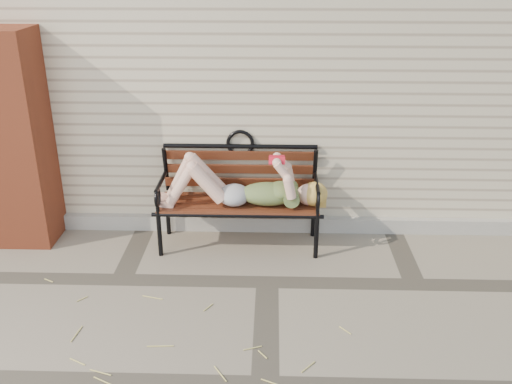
{
  "coord_description": "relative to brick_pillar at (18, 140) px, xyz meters",
  "views": [
    {
      "loc": [
        0.03,
        -4.15,
        2.61
      ],
      "look_at": [
        -0.11,
        0.48,
        0.63
      ],
      "focal_mm": 40.0,
      "sensor_mm": 36.0,
      "label": 1
    }
  ],
  "objects": [
    {
      "name": "foundation_strip",
      "position": [
        2.3,
        0.22,
        -0.93
      ],
      "size": [
        8.0,
        0.1,
        0.15
      ],
      "primitive_type": "cube",
      "color": "#ADA89C",
      "rests_on": "ground"
    },
    {
      "name": "straw_scatter",
      "position": [
        1.52,
        -1.42,
        -0.99
      ],
      "size": [
        2.73,
        1.5,
        0.01
      ],
      "color": "tan",
      "rests_on": "ground"
    },
    {
      "name": "reading_woman",
      "position": [
        2.04,
        -0.13,
        -0.38
      ],
      "size": [
        1.53,
        0.35,
        0.48
      ],
      "color": "#0A3346",
      "rests_on": "ground"
    },
    {
      "name": "brick_pillar",
      "position": [
        0.0,
        0.0,
        0.0
      ],
      "size": [
        0.5,
        0.5,
        2.0
      ],
      "primitive_type": "cube",
      "color": "#A94426",
      "rests_on": "ground"
    },
    {
      "name": "house_wall",
      "position": [
        2.3,
        2.25,
        0.5
      ],
      "size": [
        8.0,
        4.0,
        3.0
      ],
      "primitive_type": "cube",
      "color": "beige",
      "rests_on": "ground"
    },
    {
      "name": "garden_bench",
      "position": [
        2.02,
        0.0,
        -0.41
      ],
      "size": [
        1.62,
        0.64,
        1.05
      ],
      "color": "black",
      "rests_on": "ground"
    },
    {
      "name": "ground",
      "position": [
        2.3,
        -0.75,
        -1.0
      ],
      "size": [
        80.0,
        80.0,
        0.0
      ],
      "primitive_type": "plane",
      "color": "gray",
      "rests_on": "ground"
    }
  ]
}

